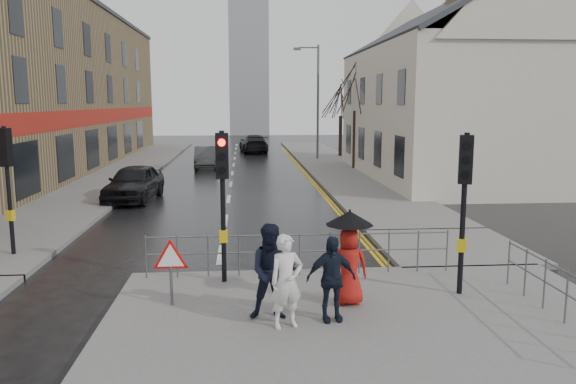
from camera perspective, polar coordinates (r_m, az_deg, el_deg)
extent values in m
plane|color=black|center=(12.80, -7.41, -9.88)|extent=(120.00, 120.00, 0.00)
cube|color=#605E5B|center=(9.79, 10.04, -15.65)|extent=(10.00, 9.00, 0.14)
cube|color=#605E5B|center=(36.05, -16.01, 2.25)|extent=(4.00, 44.00, 0.14)
cube|color=#605E5B|center=(37.77, 4.36, 2.87)|extent=(4.00, 40.00, 0.14)
cube|color=#605E5B|center=(16.68, 16.14, -5.41)|extent=(4.00, 4.20, 0.14)
cube|color=olive|center=(36.38, -25.31, 9.58)|extent=(8.00, 42.00, 10.00)
cube|color=beige|center=(32.16, 16.22, 7.59)|extent=(9.00, 16.00, 7.00)
cube|color=olive|center=(36.67, 16.17, 16.67)|extent=(0.70, 0.90, 1.80)
cube|color=gray|center=(74.25, -4.01, 12.82)|extent=(5.00, 5.00, 18.00)
cylinder|color=black|center=(12.51, -6.62, -1.58)|extent=(0.11, 0.11, 3.40)
cube|color=black|center=(12.35, -6.72, 3.67)|extent=(0.28, 0.22, 1.00)
cylinder|color=#FF0C07|center=(12.19, -6.77, 5.01)|extent=(0.16, 0.04, 0.16)
cylinder|color=black|center=(12.21, -6.74, 3.61)|extent=(0.16, 0.04, 0.16)
cylinder|color=black|center=(12.25, -6.71, 2.21)|extent=(0.16, 0.04, 0.16)
cube|color=gold|center=(12.65, -6.57, -4.47)|extent=(0.18, 0.14, 0.28)
cylinder|color=black|center=(12.20, 17.36, -2.21)|extent=(0.11, 0.11, 3.40)
cube|color=black|center=(12.04, 17.62, 3.16)|extent=(0.34, 0.30, 1.00)
cylinder|color=black|center=(11.87, 17.71, 4.54)|extent=(0.16, 0.09, 0.16)
cylinder|color=black|center=(11.90, 17.64, 3.10)|extent=(0.16, 0.09, 0.16)
cylinder|color=black|center=(11.93, 17.57, 1.67)|extent=(0.16, 0.09, 0.16)
cube|color=gold|center=(12.34, 17.22, -5.17)|extent=(0.22, 0.19, 0.28)
cylinder|color=black|center=(16.46, -26.50, 0.08)|extent=(0.11, 0.11, 3.40)
cube|color=black|center=(16.34, -26.79, 4.07)|extent=(0.34, 0.30, 1.00)
cylinder|color=black|center=(16.43, -26.53, 5.16)|extent=(0.16, 0.09, 0.16)
cylinder|color=black|center=(16.45, -26.46, 4.12)|extent=(0.16, 0.09, 0.16)
cylinder|color=black|center=(16.47, -26.39, 3.08)|extent=(0.16, 0.09, 0.16)
cube|color=gold|center=(16.57, -26.34, -2.14)|extent=(0.22, 0.19, 0.28)
cylinder|color=#595B5E|center=(13.36, -14.25, -6.40)|extent=(0.04, 0.04, 1.00)
cylinder|color=#595B5E|center=(14.02, 15.84, -5.73)|extent=(0.04, 0.04, 1.00)
cylinder|color=#595B5E|center=(13.12, 1.19, -4.38)|extent=(7.10, 0.04, 0.04)
cylinder|color=#595B5E|center=(13.21, 1.18, -6.06)|extent=(7.10, 0.04, 0.04)
cylinder|color=#595B5E|center=(13.44, 21.51, -6.67)|extent=(0.04, 0.04, 1.00)
cylinder|color=#595B5E|center=(11.43, 26.59, -7.40)|extent=(0.04, 4.50, 0.04)
cylinder|color=#595B5E|center=(11.54, 26.45, -9.30)|extent=(0.04, 4.50, 0.04)
cylinder|color=#595B5E|center=(11.56, -11.77, -9.15)|extent=(0.06, 0.06, 0.85)
cylinder|color=red|center=(11.40, -11.86, -6.64)|extent=(0.80, 0.03, 0.80)
cylinder|color=white|center=(11.39, -11.87, -6.67)|extent=(0.60, 0.03, 0.60)
cylinder|color=#595B5E|center=(40.44, 3.06, 9.07)|extent=(0.16, 0.16, 8.00)
cylinder|color=#595B5E|center=(40.54, 2.09, 14.46)|extent=(1.40, 0.10, 0.10)
cube|color=#595B5E|center=(40.44, 0.93, 14.33)|extent=(0.50, 0.25, 0.18)
cylinder|color=black|center=(34.84, 6.79, 5.32)|extent=(0.26, 0.26, 3.50)
cylinder|color=black|center=(42.80, 5.34, 5.70)|extent=(0.26, 0.26, 3.00)
imported|color=silver|center=(10.12, -0.16, -9.06)|extent=(0.71, 0.57, 1.70)
imported|color=black|center=(10.50, -1.57, -8.09)|extent=(0.90, 0.71, 1.81)
imported|color=#AD1A14|center=(11.32, 6.20, -7.50)|extent=(0.77, 0.50, 1.56)
cylinder|color=black|center=(11.29, 6.21, -7.02)|extent=(0.02, 0.02, 1.76)
cone|color=black|center=(11.08, 6.28, -2.63)|extent=(0.96, 0.96, 0.28)
imported|color=black|center=(10.46, 4.40, -8.76)|extent=(0.98, 0.51, 1.60)
imported|color=black|center=(24.77, -15.38, 0.92)|extent=(2.25, 4.64, 1.52)
imported|color=#414546|center=(36.45, -8.33, 3.54)|extent=(1.63, 4.17, 1.35)
imported|color=black|center=(47.19, -3.53, 4.94)|extent=(2.50, 5.26, 1.48)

